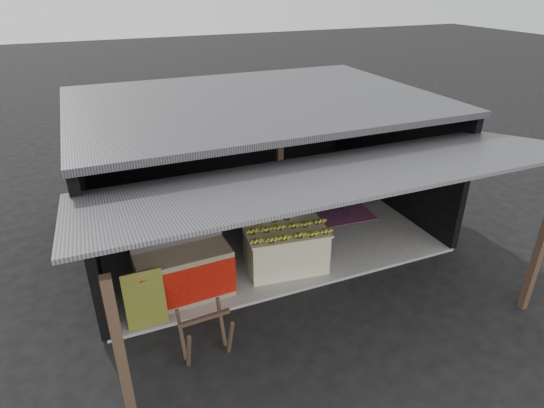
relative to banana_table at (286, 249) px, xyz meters
name	(u,v)px	position (x,y,z in m)	size (l,w,h in m)	color
ground	(305,290)	(0.07, -0.75, -0.49)	(80.00, 80.00, 0.00)	black
concrete_slab	(257,227)	(0.07, 1.75, -0.46)	(7.00, 5.00, 0.06)	gray
shophouse	(250,137)	(0.07, 2.07, 1.61)	(7.40, 7.29, 3.02)	black
banana_table	(286,249)	(0.00, 0.00, 0.00)	(1.66, 1.14, 0.86)	silver
banana_pile	(286,226)	(0.00, 0.00, 0.51)	(1.44, 0.86, 0.17)	yellow
white_crate	(269,226)	(-0.01, 0.81, 0.08)	(0.95, 0.67, 1.03)	white
neighbor_stall	(184,272)	(-2.01, -0.12, 0.07)	(1.66, 0.81, 1.68)	#998466
green_signboard	(145,299)	(-2.76, -0.58, 0.05)	(0.65, 0.04, 0.97)	black
sawhorse	(205,331)	(-2.04, -1.62, 0.00)	(0.79, 0.71, 0.77)	#452F22
water_barrel	(316,245)	(0.76, 0.20, -0.21)	(0.30, 0.30, 0.44)	#0D1A91
plastic_chair	(338,191)	(2.10, 1.61, 0.15)	(0.50, 0.50, 0.98)	#0B193D
magenta_rug	(341,214)	(2.15, 1.51, -0.43)	(1.50, 1.00, 0.01)	#7A1B59
picture_frames	(215,120)	(-0.10, 4.15, 1.44)	(1.62, 0.04, 0.46)	black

